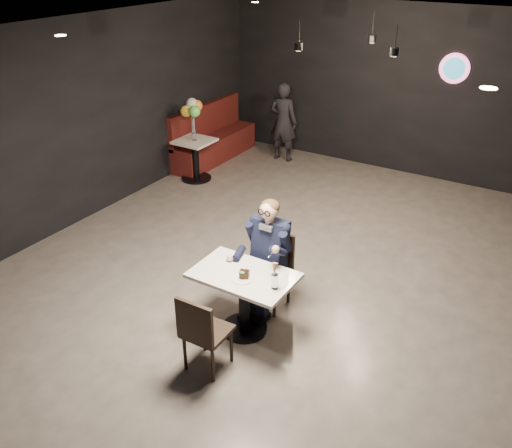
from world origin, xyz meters
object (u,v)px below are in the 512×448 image
Objects in this scene: chair_far at (269,273)px; passerby at (283,122)px; main_table at (244,302)px; sundae_glass at (275,281)px; chair_near at (207,330)px; side_table at (196,159)px; seated_man at (270,254)px; balloon_vase at (194,136)px; booth_bench at (214,133)px.

passerby is at bearing 117.30° from chair_far.
main_table is 6.69× the size of sundae_glass.
chair_near is at bearing -123.79° from sundae_glass.
chair_far reaches higher than side_table.
chair_near is at bearing -90.00° from seated_man.
side_table is at bearing 61.42° from passerby.
sundae_glass is at bearing -42.69° from side_table.
passerby is at bearing 118.22° from sundae_glass.
chair_near is at bearing -51.27° from balloon_vase.
booth_bench is (-3.39, 3.63, 0.08)m from chair_far.
balloon_vase is (0.30, -1.00, 0.28)m from booth_bench.
balloon_vase is (-3.51, 3.23, -0.01)m from sundae_glass.
sundae_glass is at bearing -55.62° from seated_man.
booth_bench is (-3.39, 3.63, -0.18)m from seated_man.
main_table is 0.51× the size of booth_bench.
seated_man is at bearing 124.38° from sundae_glass.
booth_bench is 1.06m from side_table.
chair_far is at bearing 90.00° from main_table.
seated_man is 0.74m from sundae_glass.
balloon_vase is at bearing 61.42° from passerby.
sundae_glass is 5.70m from booth_bench.
side_table is at bearing 134.21° from main_table.
booth_bench is at bearing 131.95° from sundae_glass.
balloon_vase is at bearing 127.32° from chair_near.
main_table is at bearing 112.37° from passerby.
sundae_glass is 1.20× the size of balloon_vase.
chair_far is at bearing -40.37° from side_table.
sundae_glass reaches higher than balloon_vase.
sundae_glass is 0.08× the size of booth_bench.
chair_near reaches higher than balloon_vase.
booth_bench is at bearing 129.07° from main_table.
chair_far is at bearing 180.00° from seated_man.
seated_man is 4.06m from balloon_vase.
main_table is 5.38m from booth_bench.
seated_man is 0.94× the size of passerby.
chair_far is (0.00, 0.55, 0.09)m from main_table.
seated_man reaches higher than side_table.
chair_far is at bearing 88.60° from chair_near.
chair_near reaches higher than sundae_glass.
main_table is at bearing -45.79° from balloon_vase.
side_table is at bearing 137.31° from sundae_glass.
seated_man is at bearing -46.93° from booth_bench.
sundae_glass is 0.11× the size of passerby.
chair_far is at bearing 115.06° from passerby.
main_table is 0.56m from chair_far.
chair_near is 1.25m from seated_man.
passerby reaches higher than chair_far.
balloon_vase is at bearing 134.21° from main_table.
booth_bench is 1.41× the size of passerby.
seated_man is at bearing 115.06° from passerby.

